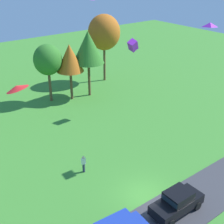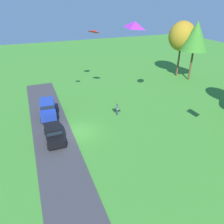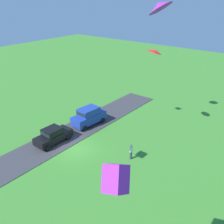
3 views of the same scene
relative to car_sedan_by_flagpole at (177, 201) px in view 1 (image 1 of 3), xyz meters
The scene contains 11 objects.
ground_plane 3.07m from the car_sedan_by_flagpole, 103.25° to the left, with size 120.00×120.00×0.00m, color #3D842D.
pavement_strip 1.21m from the car_sedan_by_flagpole, behind, with size 36.00×4.40×0.06m, color #38383D.
car_sedan_by_flagpole is the anchor object (origin of this frame).
person_beside_suv 9.14m from the car_sedan_by_flagpole, 108.57° to the left, with size 0.36×0.24×1.71m.
tree_right_of_center 25.66m from the car_sedan_by_flagpole, 84.68° to the left, with size 3.75×3.75×7.91m.
tree_left_of_center 24.87m from the car_sedan_by_flagpole, 78.27° to the left, with size 3.67×3.67×7.74m.
tree_far_right 25.43m from the car_sedan_by_flagpole, 71.89° to the left, with size 4.36×4.36×9.19m.
tree_far_left 30.97m from the car_sedan_by_flagpole, 64.28° to the left, with size 4.93×4.93×10.41m.
kite_delta_high_right 14.48m from the car_sedan_by_flagpole, 138.35° to the left, with size 1.55×1.55×0.26m, color red.
kite_diamond_low_drifter 15.08m from the car_sedan_by_flagpole, 31.49° to the left, with size 1.04×1.03×0.40m, color purple.
kite_box_near_flag 19.67m from the car_sedan_by_flagpole, 60.48° to the left, with size 0.86×0.86×1.21m, color purple.
Camera 1 is at (-14.49, -14.34, 17.68)m, focal length 50.00 mm.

